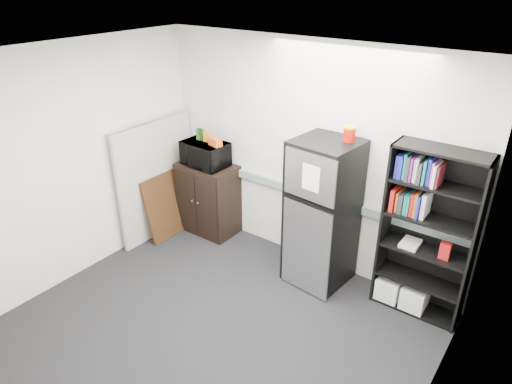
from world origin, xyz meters
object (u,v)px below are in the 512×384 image
cabinet (208,198)px  refrigerator (322,214)px  microwave (205,154)px  cubicle_partition (157,178)px  bookshelf (426,230)px

cabinet → refrigerator: size_ratio=0.57×
refrigerator → cabinet: bearing=-176.9°
microwave → refrigerator: size_ratio=0.34×
cubicle_partition → cabinet: 0.74m
cabinet → microwave: (-0.00, -0.02, 0.66)m
cubicle_partition → refrigerator: (2.30, 0.34, 0.05)m
bookshelf → cabinet: bearing=-178.7°
cabinet → refrigerator: refrigerator is taller
microwave → cubicle_partition: bearing=-140.0°
bookshelf → cubicle_partition: size_ratio=1.14×
cubicle_partition → refrigerator: bearing=8.4°
microwave → refrigerator: 1.81m
refrigerator → bookshelf: bearing=13.2°
bookshelf → microwave: (-2.89, -0.08, 0.18)m
cabinet → refrigerator: bearing=-2.6°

